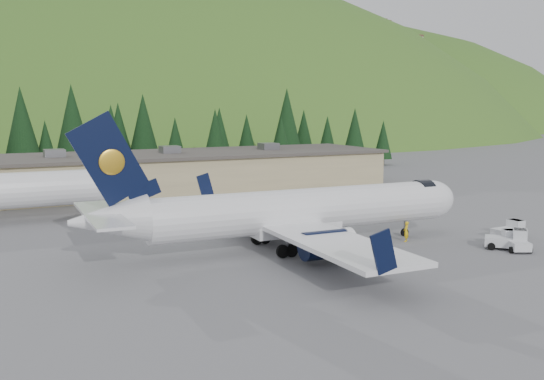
{
  "coord_description": "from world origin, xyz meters",
  "views": [
    {
      "loc": [
        -23.68,
        -42.63,
        11.52
      ],
      "look_at": [
        0.0,
        6.0,
        4.0
      ],
      "focal_mm": 40.0,
      "sensor_mm": 36.0,
      "label": 1
    }
  ],
  "objects": [
    {
      "name": "terminal_building",
      "position": [
        -5.01,
        38.0,
        2.62
      ],
      "size": [
        71.0,
        17.0,
        6.1
      ],
      "color": "tan",
      "rests_on": "ground"
    },
    {
      "name": "ramp_worker",
      "position": [
        8.86,
        -2.01,
        0.87
      ],
      "size": [
        0.75,
        0.73,
        1.74
      ],
      "primitive_type": "imported",
      "rotation": [
        0.0,
        0.0,
        3.84
      ],
      "color": "yellow",
      "rests_on": "ground"
    },
    {
      "name": "tree_line",
      "position": [
        -11.31,
        60.99,
        7.44
      ],
      "size": [
        112.13,
        17.26,
        14.5
      ],
      "color": "black",
      "rests_on": "ground"
    },
    {
      "name": "airliner",
      "position": [
        -0.99,
        0.02,
        2.98
      ],
      "size": [
        33.66,
        31.51,
        11.2
      ],
      "rotation": [
        0.0,
        0.0,
        -0.02
      ],
      "color": "white",
      "rests_on": "ground"
    },
    {
      "name": "ground",
      "position": [
        0.0,
        0.0,
        0.0
      ],
      "size": [
        600.0,
        600.0,
        0.0
      ],
      "primitive_type": "plane",
      "color": "#5C5C60"
    },
    {
      "name": "baggage_tug_a",
      "position": [
        18.23,
        -4.67,
        0.68
      ],
      "size": [
        2.87,
        1.79,
        1.51
      ],
      "rotation": [
        0.0,
        0.0,
        0.03
      ],
      "color": "silver",
      "rests_on": "ground"
    },
    {
      "name": "hills",
      "position": [
        53.34,
        207.38,
        -82.8
      ],
      "size": [
        614.0,
        330.0,
        300.0
      ],
      "color": "#2D5418",
      "rests_on": "ground"
    },
    {
      "name": "baggage_tug_c",
      "position": [
        14.87,
        -8.24,
        0.68
      ],
      "size": [
        2.58,
        3.17,
        1.51
      ],
      "rotation": [
        0.0,
        0.0,
        1.14
      ],
      "color": "silver",
      "rests_on": "ground"
    },
    {
      "name": "baggage_tug_b",
      "position": [
        14.65,
        -7.93,
        0.76
      ],
      "size": [
        3.35,
        3.39,
        1.7
      ],
      "rotation": [
        0.0,
        0.0,
        -0.8
      ],
      "color": "silver",
      "rests_on": "ground"
    }
  ]
}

